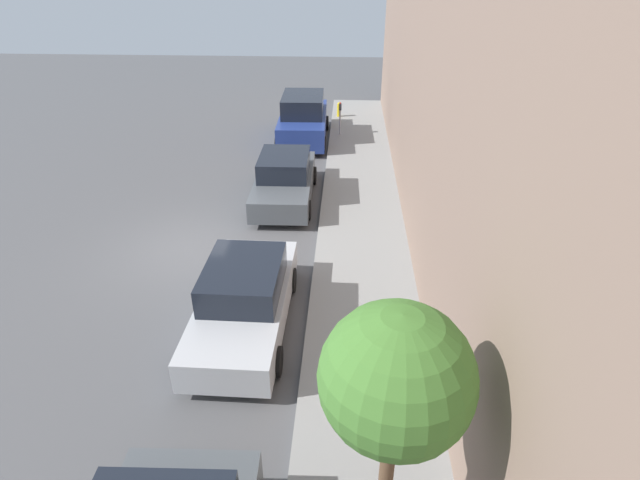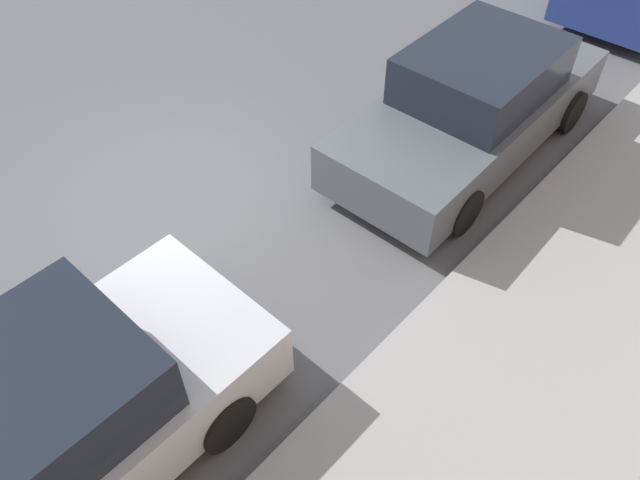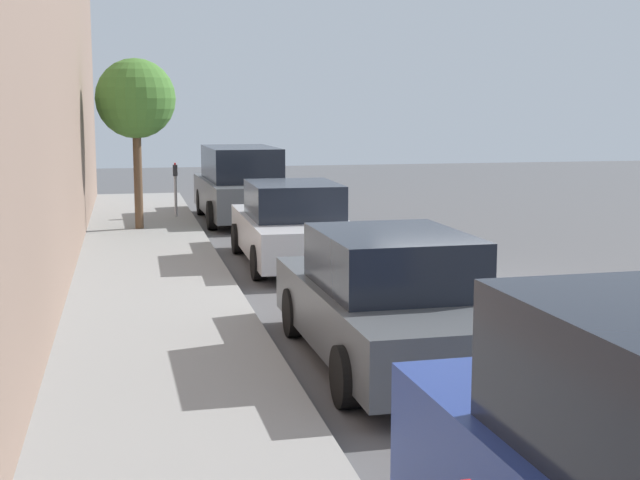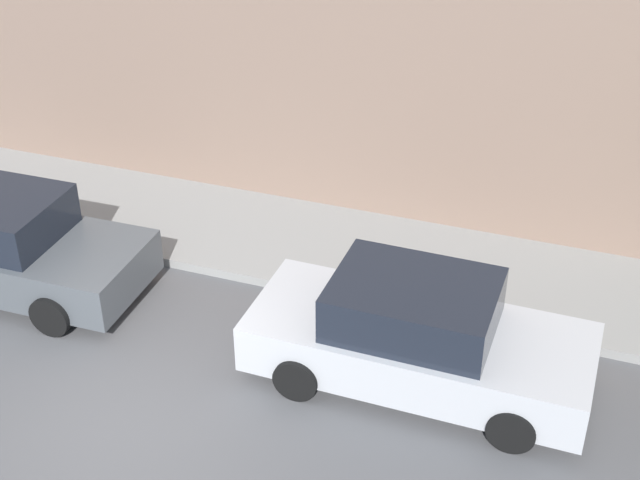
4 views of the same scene
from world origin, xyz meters
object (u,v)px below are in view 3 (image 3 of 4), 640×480
at_px(parked_sedan_second, 293,226).
at_px(parked_sedan_third, 390,302).
at_px(parking_meter_near, 175,183).
at_px(street_tree, 136,100).
at_px(parked_minivan_nearest, 241,185).

xyz_separation_m(parked_sedan_second, parked_sedan_third, (0.10, 6.59, -0.00)).
height_order(parked_sedan_second, parked_sedan_third, same).
bearing_deg(parked_sedan_third, parking_meter_near, -82.66).
distance_m(parking_meter_near, street_tree, 3.09).
xyz_separation_m(parked_minivan_nearest, parked_sedan_third, (-0.04, 13.06, -0.19)).
relative_size(parked_minivan_nearest, parking_meter_near, 3.64).
height_order(parked_sedan_second, street_tree, street_tree).
xyz_separation_m(parked_sedan_second, street_tree, (2.74, -4.51, 2.35)).
relative_size(parked_minivan_nearest, parked_sedan_third, 1.09).
xyz_separation_m(parked_sedan_second, parking_meter_near, (1.79, -6.58, 0.26)).
height_order(parked_minivan_nearest, parking_meter_near, parked_minivan_nearest).
xyz_separation_m(parked_sedan_third, parking_meter_near, (1.70, -13.17, 0.26)).
xyz_separation_m(parked_minivan_nearest, parked_sedan_second, (-0.14, 6.47, -0.19)).
relative_size(parking_meter_near, street_tree, 0.35).
bearing_deg(street_tree, parked_sedan_second, 121.32).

